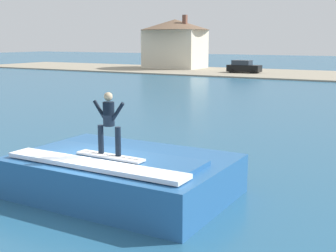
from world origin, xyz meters
name	(u,v)px	position (x,y,z in m)	size (l,w,h in m)	color
ground_plane	(91,203)	(0.00, 0.00, 0.00)	(260.00, 260.00, 0.00)	#255778
wave_crest	(122,175)	(0.36, 1.00, 0.62)	(6.22, 4.22, 1.31)	#275C95
surfboard	(110,156)	(0.44, 0.34, 1.34)	(2.17, 0.44, 0.06)	white
surfer	(109,120)	(0.38, 0.41, 2.35)	(1.05, 0.32, 1.75)	black
car_near_shore	(244,67)	(-13.82, 49.49, 0.95)	(4.45, 2.20, 1.86)	black
house_with_chimney	(175,40)	(-27.06, 54.23, 4.49)	(10.93, 10.93, 8.31)	beige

